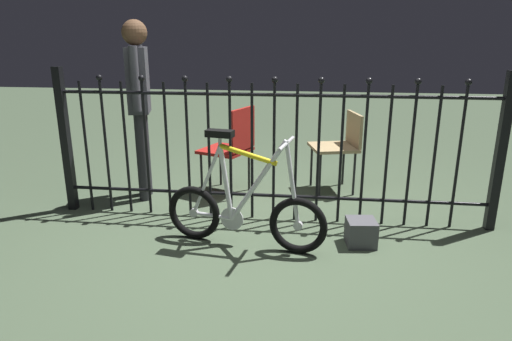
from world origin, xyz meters
TOP-DOWN VIEW (x-y plane):
  - ground_plane at (0.00, 0.00)m, footprint 20.00×20.00m
  - iron_fence at (-0.07, 0.57)m, footprint 3.70×0.07m
  - bicycle at (-0.14, 0.02)m, footprint 1.24×0.40m
  - chair_red at (-0.43, 1.16)m, footprint 0.56×0.56m
  - chair_tan at (0.63, 1.41)m, footprint 0.53×0.53m
  - person_visitor at (-1.27, 0.96)m, footprint 0.25×0.46m
  - display_crate at (0.74, 0.14)m, footprint 0.24×0.24m

SIDE VIEW (x-z plane):
  - ground_plane at x=0.00m, z-range 0.00..0.00m
  - display_crate at x=0.74m, z-range 0.00..0.20m
  - bicycle at x=-0.14m, z-range -0.15..0.73m
  - chair_tan at x=0.63m, z-range 0.10..0.90m
  - chair_red at x=-0.43m, z-range 0.08..0.96m
  - iron_fence at x=-0.07m, z-range 0.00..1.28m
  - person_visitor at x=-1.27m, z-range 0.17..1.84m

